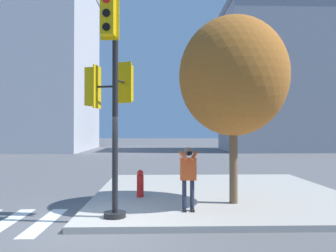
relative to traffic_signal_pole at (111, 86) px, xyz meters
name	(u,v)px	position (x,y,z in m)	size (l,w,h in m)	color
ground_plane	(92,227)	(-0.39, -0.30, -3.23)	(160.00, 160.00, 0.00)	#5B5B5E
sidewalk_corner	(218,193)	(3.11, 3.20, -3.16)	(8.00, 8.00, 0.15)	#ADA89E
traffic_signal_pole	(111,86)	(0.00, 0.00, 0.00)	(1.11, 1.46, 5.42)	black
person_photographer	(188,173)	(1.87, 0.53, -2.12)	(0.50, 0.53, 1.60)	black
street_tree	(233,76)	(3.21, 1.38, 0.46)	(3.04, 3.04, 5.23)	brown
fire_hydrant	(140,183)	(0.55, 2.30, -2.68)	(0.21, 0.27, 0.82)	red
building_left	(32,63)	(-12.83, 28.55, 6.31)	(12.59, 12.82, 19.05)	#BCBCC1
building_right	(282,78)	(14.25, 26.69, 4.53)	(12.40, 8.51, 15.49)	gray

